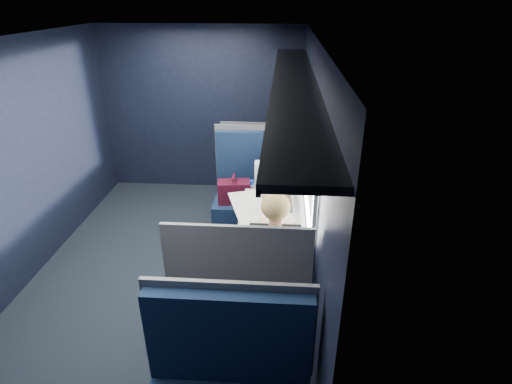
# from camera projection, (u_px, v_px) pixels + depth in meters

# --- Properties ---
(ground) EXTENTS (2.80, 4.20, 0.01)m
(ground) POSITION_uv_depth(u_px,v_px,m) (172.00, 269.00, 4.26)
(ground) COLOR black
(room_shell) EXTENTS (3.00, 4.40, 2.40)m
(room_shell) POSITION_uv_depth(u_px,v_px,m) (159.00, 137.00, 3.60)
(room_shell) COLOR black
(room_shell) RESTS_ON ground
(table) EXTENTS (0.62, 1.00, 0.74)m
(table) POSITION_uv_depth(u_px,v_px,m) (269.00, 219.00, 3.90)
(table) COLOR #54565E
(table) RESTS_ON ground
(seat_bay_near) EXTENTS (1.04, 0.62, 1.26)m
(seat_bay_near) POSITION_uv_depth(u_px,v_px,m) (256.00, 199.00, 4.79)
(seat_bay_near) COLOR #0B1833
(seat_bay_near) RESTS_ON ground
(seat_bay_far) EXTENTS (1.04, 0.62, 1.26)m
(seat_bay_far) POSITION_uv_depth(u_px,v_px,m) (242.00, 298.00, 3.24)
(seat_bay_far) COLOR #0B1833
(seat_bay_far) RESTS_ON ground
(seat_row_front) EXTENTS (1.04, 0.51, 1.16)m
(seat_row_front) POSITION_uv_depth(u_px,v_px,m) (261.00, 170.00, 5.63)
(seat_row_front) COLOR #0B1833
(seat_row_front) RESTS_ON ground
(man) EXTENTS (0.53, 0.56, 1.32)m
(man) POSITION_uv_depth(u_px,v_px,m) (278.00, 184.00, 4.50)
(man) COLOR black
(man) RESTS_ON ground
(woman) EXTENTS (0.53, 0.56, 1.32)m
(woman) POSITION_uv_depth(u_px,v_px,m) (275.00, 256.00, 3.24)
(woman) COLOR black
(woman) RESTS_ON ground
(papers) EXTENTS (0.71, 0.86, 0.01)m
(papers) POSITION_uv_depth(u_px,v_px,m) (260.00, 207.00, 3.95)
(papers) COLOR white
(papers) RESTS_ON table
(laptop) EXTENTS (0.23, 0.30, 0.22)m
(laptop) POSITION_uv_depth(u_px,v_px,m) (286.00, 200.00, 3.95)
(laptop) COLOR silver
(laptop) RESTS_ON table
(bottle_small) EXTENTS (0.06, 0.06, 0.20)m
(bottle_small) POSITION_uv_depth(u_px,v_px,m) (289.00, 186.00, 4.17)
(bottle_small) COLOR silver
(bottle_small) RESTS_ON table
(cup) EXTENTS (0.07, 0.07, 0.08)m
(cup) POSITION_uv_depth(u_px,v_px,m) (295.00, 194.00, 4.12)
(cup) COLOR white
(cup) RESTS_ON table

